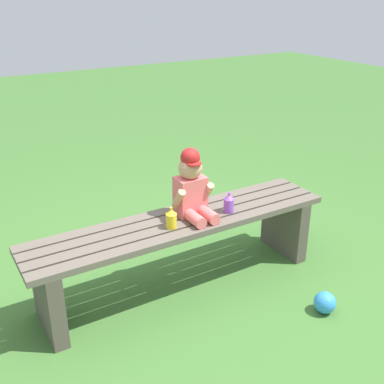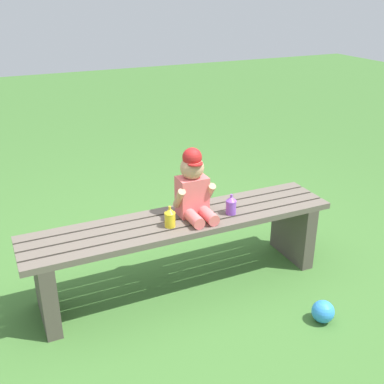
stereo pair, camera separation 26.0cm
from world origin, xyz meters
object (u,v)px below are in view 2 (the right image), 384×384
at_px(sippy_cup_left, 170,217).
at_px(sippy_cup_right, 231,205).
at_px(child_figure, 193,187).
at_px(park_bench, 182,240).
at_px(toy_ball, 323,312).

relative_size(sippy_cup_left, sippy_cup_right, 1.00).
distance_m(child_figure, sippy_cup_left, 0.23).
xyz_separation_m(park_bench, child_figure, (0.08, 0.02, 0.31)).
height_order(sippy_cup_right, toy_ball, sippy_cup_right).
bearing_deg(toy_ball, sippy_cup_right, 114.99).
bearing_deg(child_figure, park_bench, -167.82).
relative_size(sippy_cup_left, toy_ball, 1.01).
bearing_deg(sippy_cup_left, park_bench, 31.34).
relative_size(park_bench, sippy_cup_left, 14.74).
xyz_separation_m(park_bench, sippy_cup_left, (-0.10, -0.06, 0.20)).
height_order(park_bench, sippy_cup_left, sippy_cup_left).
height_order(sippy_cup_left, toy_ball, sippy_cup_left).
bearing_deg(sippy_cup_left, toy_ball, -41.32).
relative_size(child_figure, sippy_cup_left, 3.26).
xyz_separation_m(park_bench, toy_ball, (0.55, -0.63, -0.25)).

